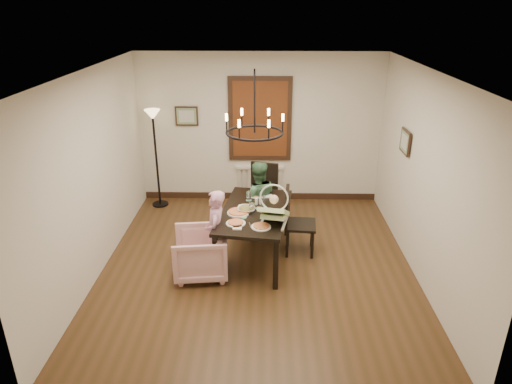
{
  "coord_description": "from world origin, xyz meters",
  "views": [
    {
      "loc": [
        0.11,
        -5.76,
        3.61
      ],
      "look_at": [
        -0.03,
        0.32,
        1.05
      ],
      "focal_mm": 32.0,
      "sensor_mm": 36.0,
      "label": 1
    }
  ],
  "objects_px": {
    "dining_table": "(255,215)",
    "drinking_glass": "(252,208)",
    "elderly_woman": "(216,239)",
    "baby_bouncer": "(274,210)",
    "armchair": "(200,253)",
    "chair_far": "(261,196)",
    "seated_man": "(258,207)",
    "chair_right": "(300,221)",
    "floor_lamp": "(156,160)"
  },
  "relations": [
    {
      "from": "floor_lamp",
      "to": "chair_far",
      "type": "bearing_deg",
      "value": -22.6
    },
    {
      "from": "armchair",
      "to": "elderly_woman",
      "type": "relative_size",
      "value": 0.72
    },
    {
      "from": "seated_man",
      "to": "drinking_glass",
      "type": "bearing_deg",
      "value": 76.94
    },
    {
      "from": "chair_right",
      "to": "seated_man",
      "type": "relative_size",
      "value": 0.97
    },
    {
      "from": "chair_right",
      "to": "elderly_woman",
      "type": "relative_size",
      "value": 1.01
    },
    {
      "from": "elderly_woman",
      "to": "baby_bouncer",
      "type": "distance_m",
      "value": 0.93
    },
    {
      "from": "seated_man",
      "to": "baby_bouncer",
      "type": "relative_size",
      "value": 1.86
    },
    {
      "from": "seated_man",
      "to": "drinking_glass",
      "type": "relative_size",
      "value": 6.94
    },
    {
      "from": "seated_man",
      "to": "elderly_woman",
      "type": "bearing_deg",
      "value": 53.94
    },
    {
      "from": "elderly_woman",
      "to": "baby_bouncer",
      "type": "height_order",
      "value": "baby_bouncer"
    },
    {
      "from": "armchair",
      "to": "baby_bouncer",
      "type": "height_order",
      "value": "baby_bouncer"
    },
    {
      "from": "chair_right",
      "to": "elderly_woman",
      "type": "bearing_deg",
      "value": 119.77
    },
    {
      "from": "chair_right",
      "to": "armchair",
      "type": "relative_size",
      "value": 1.4
    },
    {
      "from": "drinking_glass",
      "to": "chair_right",
      "type": "bearing_deg",
      "value": 20.12
    },
    {
      "from": "baby_bouncer",
      "to": "floor_lamp",
      "type": "xyz_separation_m",
      "value": [
        -2.13,
        2.28,
        -0.07
      ]
    },
    {
      "from": "chair_far",
      "to": "floor_lamp",
      "type": "xyz_separation_m",
      "value": [
        -1.94,
        0.81,
        0.36
      ]
    },
    {
      "from": "baby_bouncer",
      "to": "floor_lamp",
      "type": "relative_size",
      "value": 0.32
    },
    {
      "from": "chair_right",
      "to": "floor_lamp",
      "type": "relative_size",
      "value": 0.58
    },
    {
      "from": "chair_far",
      "to": "chair_right",
      "type": "bearing_deg",
      "value": -40.58
    },
    {
      "from": "chair_far",
      "to": "armchair",
      "type": "xyz_separation_m",
      "value": [
        -0.83,
        -1.57,
        -0.2
      ]
    },
    {
      "from": "dining_table",
      "to": "armchair",
      "type": "distance_m",
      "value": 0.97
    },
    {
      "from": "chair_far",
      "to": "seated_man",
      "type": "distance_m",
      "value": 0.43
    },
    {
      "from": "chair_far",
      "to": "elderly_woman",
      "type": "relative_size",
      "value": 1.05
    },
    {
      "from": "dining_table",
      "to": "chair_far",
      "type": "height_order",
      "value": "chair_far"
    },
    {
      "from": "dining_table",
      "to": "drinking_glass",
      "type": "distance_m",
      "value": 0.19
    },
    {
      "from": "dining_table",
      "to": "seated_man",
      "type": "distance_m",
      "value": 0.66
    },
    {
      "from": "chair_right",
      "to": "drinking_glass",
      "type": "relative_size",
      "value": 6.72
    },
    {
      "from": "seated_man",
      "to": "baby_bouncer",
      "type": "xyz_separation_m",
      "value": [
        0.24,
        -1.04,
        0.43
      ]
    },
    {
      "from": "elderly_woman",
      "to": "dining_table",
      "type": "bearing_deg",
      "value": 127.57
    },
    {
      "from": "chair_right",
      "to": "seated_man",
      "type": "height_order",
      "value": "seated_man"
    },
    {
      "from": "dining_table",
      "to": "elderly_woman",
      "type": "distance_m",
      "value": 0.7
    },
    {
      "from": "dining_table",
      "to": "drinking_glass",
      "type": "bearing_deg",
      "value": -104.12
    },
    {
      "from": "armchair",
      "to": "drinking_glass",
      "type": "bearing_deg",
      "value": 113.04
    },
    {
      "from": "chair_right",
      "to": "seated_man",
      "type": "distance_m",
      "value": 0.81
    },
    {
      "from": "drinking_glass",
      "to": "armchair",
      "type": "bearing_deg",
      "value": -150.62
    },
    {
      "from": "chair_far",
      "to": "baby_bouncer",
      "type": "bearing_deg",
      "value": -67.31
    },
    {
      "from": "dining_table",
      "to": "baby_bouncer",
      "type": "xyz_separation_m",
      "value": [
        0.27,
        -0.4,
        0.28
      ]
    },
    {
      "from": "armchair",
      "to": "baby_bouncer",
      "type": "bearing_deg",
      "value": 89.09
    },
    {
      "from": "chair_far",
      "to": "armchair",
      "type": "bearing_deg",
      "value": -102.82
    },
    {
      "from": "chair_far",
      "to": "chair_right",
      "type": "relative_size",
      "value": 1.04
    },
    {
      "from": "drinking_glass",
      "to": "elderly_woman",
      "type": "bearing_deg",
      "value": -147.56
    },
    {
      "from": "drinking_glass",
      "to": "seated_man",
      "type": "bearing_deg",
      "value": 84.73
    },
    {
      "from": "drinking_glass",
      "to": "floor_lamp",
      "type": "xyz_separation_m",
      "value": [
        -1.82,
        1.97,
        0.04
      ]
    },
    {
      "from": "armchair",
      "to": "elderly_woman",
      "type": "bearing_deg",
      "value": 105.28
    },
    {
      "from": "dining_table",
      "to": "chair_right",
      "type": "bearing_deg",
      "value": 22.0
    },
    {
      "from": "dining_table",
      "to": "elderly_woman",
      "type": "relative_size",
      "value": 1.72
    },
    {
      "from": "drinking_glass",
      "to": "baby_bouncer",
      "type": "bearing_deg",
      "value": -44.48
    },
    {
      "from": "chair_far",
      "to": "seated_man",
      "type": "bearing_deg",
      "value": -81.45
    },
    {
      "from": "elderly_woman",
      "to": "baby_bouncer",
      "type": "bearing_deg",
      "value": 90.95
    },
    {
      "from": "dining_table",
      "to": "floor_lamp",
      "type": "distance_m",
      "value": 2.65
    }
  ]
}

